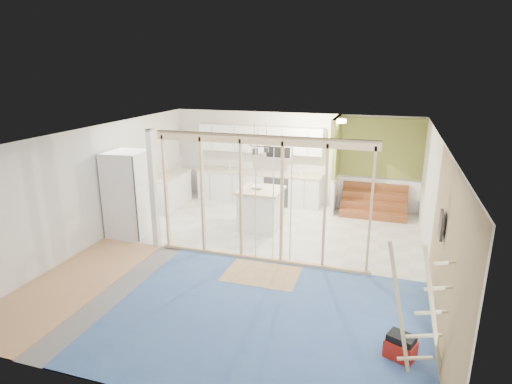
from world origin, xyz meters
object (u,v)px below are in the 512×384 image
(fridge, at_px, (128,194))
(ladder, at_px, (421,312))
(island, at_px, (261,209))
(toolbox, at_px, (401,347))

(fridge, height_order, ladder, fridge)
(ladder, bearing_deg, fridge, 148.87)
(island, bearing_deg, ladder, -51.02)
(island, bearing_deg, fridge, -154.41)
(fridge, xyz_separation_m, island, (2.82, 1.28, -0.50))
(toolbox, bearing_deg, fridge, 178.28)
(ladder, bearing_deg, island, 123.11)
(island, distance_m, toolbox, 5.22)
(island, xyz_separation_m, toolbox, (3.23, -4.08, -0.33))
(fridge, height_order, island, fridge)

